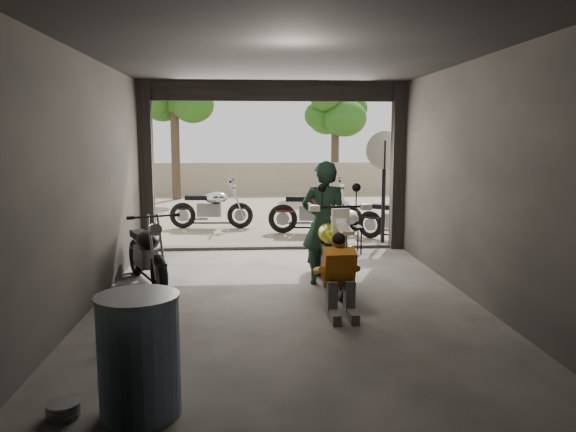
{
  "coord_description": "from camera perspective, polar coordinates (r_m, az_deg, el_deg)",
  "views": [
    {
      "loc": [
        -0.49,
        -7.23,
        2.2
      ],
      "look_at": [
        0.07,
        0.6,
        1.07
      ],
      "focal_mm": 35.0,
      "sensor_mm": 36.0,
      "label": 1
    }
  ],
  "objects": [
    {
      "name": "ground",
      "position": [
        7.58,
        -0.18,
        -8.71
      ],
      "size": [
        80.0,
        80.0,
        0.0
      ],
      "primitive_type": "plane",
      "color": "#7A6D56",
      "rests_on": "ground"
    },
    {
      "name": "garage",
      "position": [
        7.85,
        -0.45,
        1.42
      ],
      "size": [
        7.0,
        7.13,
        3.2
      ],
      "color": "#2D2B28",
      "rests_on": "ground"
    },
    {
      "name": "boundary_wall",
      "position": [
        21.3,
        -2.72,
        3.84
      ],
      "size": [
        18.0,
        0.3,
        1.2
      ],
      "primitive_type": "cube",
      "color": "gray",
      "rests_on": "ground"
    },
    {
      "name": "tree_left",
      "position": [
        19.97,
        -11.55,
        13.12
      ],
      "size": [
        2.2,
        2.2,
        5.6
      ],
      "color": "#382B1E",
      "rests_on": "ground"
    },
    {
      "name": "tree_right",
      "position": [
        21.53,
        4.86,
        11.75
      ],
      "size": [
        2.2,
        2.2,
        5.0
      ],
      "color": "#382B1E",
      "rests_on": "ground"
    },
    {
      "name": "main_bike",
      "position": [
        8.16,
        4.14,
        -2.81
      ],
      "size": [
        1.01,
        2.02,
        1.3
      ],
      "primitive_type": null,
      "rotation": [
        0.0,
        0.0,
        0.11
      ],
      "color": "#F2E7CC",
      "rests_on": "ground"
    },
    {
      "name": "left_bike",
      "position": [
        8.53,
        -14.2,
        -3.19
      ],
      "size": [
        1.3,
        1.78,
        1.12
      ],
      "primitive_type": null,
      "rotation": [
        0.0,
        0.0,
        0.43
      ],
      "color": "black",
      "rests_on": "ground"
    },
    {
      "name": "outside_bike_a",
      "position": [
        13.49,
        -7.81,
        1.21
      ],
      "size": [
        1.77,
        0.81,
        1.17
      ],
      "primitive_type": null,
      "rotation": [
        0.0,
        0.0,
        1.51
      ],
      "color": "black",
      "rests_on": "ground"
    },
    {
      "name": "outside_bike_b",
      "position": [
        12.64,
        2.78,
        1.0
      ],
      "size": [
        1.95,
        1.03,
        1.25
      ],
      "primitive_type": null,
      "rotation": [
        0.0,
        0.0,
        1.42
      ],
      "color": "#471811",
      "rests_on": "ground"
    },
    {
      "name": "outside_bike_c",
      "position": [
        11.88,
        11.13,
        0.09
      ],
      "size": [
        1.69,
        1.63,
        1.13
      ],
      "primitive_type": null,
      "rotation": [
        0.0,
        0.0,
        0.83
      ],
      "color": "black",
      "rests_on": "ground"
    },
    {
      "name": "rider",
      "position": [
        8.23,
        3.71,
        -0.78
      ],
      "size": [
        0.73,
        0.53,
        1.84
      ],
      "primitive_type": "imported",
      "rotation": [
        0.0,
        0.0,
        3.01
      ],
      "color": "black",
      "rests_on": "ground"
    },
    {
      "name": "mechanic",
      "position": [
        6.8,
        5.38,
        -6.37
      ],
      "size": [
        0.54,
        0.71,
        1.0
      ],
      "primitive_type": null,
      "rotation": [
        0.0,
        0.0,
        0.05
      ],
      "color": "orange",
      "rests_on": "ground"
    },
    {
      "name": "stool",
      "position": [
        10.56,
        6.46,
        -1.44
      ],
      "size": [
        0.38,
        0.38,
        0.52
      ],
      "rotation": [
        0.0,
        0.0,
        -0.19
      ],
      "color": "black",
      "rests_on": "ground"
    },
    {
      "name": "helmet",
      "position": [
        10.53,
        6.29,
        -0.21
      ],
      "size": [
        0.42,
        0.43,
        0.31
      ],
      "primitive_type": "ellipsoid",
      "rotation": [
        0.0,
        0.0,
        0.36
      ],
      "color": "white",
      "rests_on": "stool"
    },
    {
      "name": "oil_drum",
      "position": [
        4.65,
        -14.87,
        -13.68
      ],
      "size": [
        0.83,
        0.83,
        0.98
      ],
      "primitive_type": "cylinder",
      "rotation": [
        0.0,
        0.0,
        0.42
      ],
      "color": "#445C72",
      "rests_on": "ground"
    },
    {
      "name": "sign_post",
      "position": [
        11.46,
        9.75,
        4.74
      ],
      "size": [
        0.77,
        0.08,
        2.3
      ],
      "rotation": [
        0.0,
        0.0,
        0.31
      ],
      "color": "black",
      "rests_on": "ground"
    }
  ]
}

